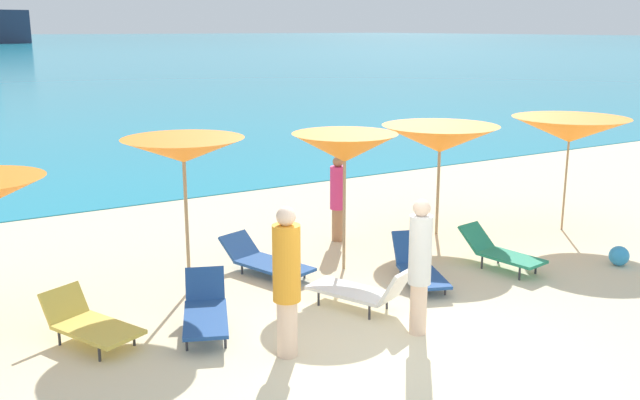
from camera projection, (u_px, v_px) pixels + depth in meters
name	position (u px, v px, depth m)	size (l,w,h in m)	color
ground_plane	(142.00, 204.00, 16.99)	(50.00, 100.00, 0.30)	beige
umbrella_2	(183.00, 151.00, 10.45)	(1.90, 1.90, 2.38)	#9E7F59
umbrella_3	(345.00, 148.00, 11.50)	(1.80, 1.80, 2.30)	#9E7F59
umbrella_4	(440.00, 139.00, 13.56)	(2.26, 2.26, 2.15)	#9E7F59
umbrella_5	(570.00, 130.00, 13.82)	(2.31, 2.31, 2.26)	#9E7F59
lounge_chair_0	(205.00, 309.00, 9.47)	(1.07, 1.58, 0.69)	#1E478C
lounge_chair_1	(265.00, 260.00, 11.69)	(1.10, 1.79, 0.55)	#1E478C
lounge_chair_2	(89.00, 323.00, 9.10)	(1.11, 1.50, 0.64)	#D8BF4C
lounge_chair_3	(500.00, 251.00, 11.92)	(0.76, 1.54, 0.65)	#268C66
lounge_chair_6	(363.00, 290.00, 10.15)	(1.10, 1.63, 0.74)	white
lounge_chair_7	(419.00, 267.00, 11.29)	(1.07, 1.65, 0.66)	#1E478C
beachgoer_1	(287.00, 278.00, 8.57)	(0.34, 0.34, 1.90)	beige
beachgoer_2	(338.00, 196.00, 13.36)	(0.30, 0.30, 1.63)	#A3704C
beachgoer_3	(420.00, 262.00, 9.22)	(0.30, 0.30, 1.83)	beige
beach_ball	(619.00, 256.00, 12.11)	(0.34, 0.34, 0.34)	#3399D8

